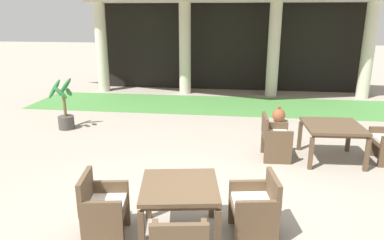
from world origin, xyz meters
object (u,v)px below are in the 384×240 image
patio_table_mid_left (333,129)px  patio_chair_mid_right_west (103,208)px  patio_chair_mid_right_east (256,207)px  patio_table_mid_right (180,192)px  patio_chair_mid_left_west (275,138)px  potted_palm_left_edge (65,113)px  terracotta_urn (279,115)px

patio_table_mid_left → patio_chair_mid_right_west: size_ratio=1.27×
patio_table_mid_left → patio_chair_mid_right_west: patio_chair_mid_right_west is taller
patio_chair_mid_right_west → patio_chair_mid_right_east: (1.87, 0.30, -0.02)m
patio_table_mid_left → patio_table_mid_right: patio_table_mid_right is taller
patio_chair_mid_left_west → patio_table_mid_right: patio_chair_mid_left_west is taller
patio_chair_mid_right_west → potted_palm_left_edge: potted_palm_left_edge is taller
terracotta_urn → patio_chair_mid_right_east: bearing=-98.9°
patio_table_mid_left → potted_palm_left_edge: potted_palm_left_edge is taller
patio_table_mid_left → terracotta_urn: 2.60m
patio_table_mid_left → patio_chair_mid_right_east: patio_chair_mid_right_east is taller
patio_chair_mid_right_east → terracotta_urn: (0.80, 5.11, -0.21)m
patio_chair_mid_right_west → patio_chair_mid_right_east: patio_chair_mid_right_west is taller
patio_chair_mid_right_east → terracotta_urn: patio_chair_mid_right_east is taller
patio_chair_mid_right_west → patio_table_mid_right: bearing=90.0°
potted_palm_left_edge → terracotta_urn: (5.21, 1.27, -0.23)m
patio_chair_mid_right_west → patio_chair_mid_right_east: 1.89m
patio_chair_mid_right_west → potted_palm_left_edge: bearing=-157.8°
patio_table_mid_left → potted_palm_left_edge: size_ratio=0.87×
patio_table_mid_left → terracotta_urn: bearing=106.4°
patio_table_mid_right → patio_table_mid_left: bearing=48.8°
patio_chair_mid_left_west → patio_chair_mid_right_east: size_ratio=1.07×
patio_chair_mid_left_west → potted_palm_left_edge: potted_palm_left_edge is taller
patio_chair_mid_right_west → terracotta_urn: 6.04m
patio_table_mid_left → patio_chair_mid_right_east: (-1.52, -2.65, -0.23)m
patio_table_mid_right → patio_chair_mid_right_east: size_ratio=1.33×
potted_palm_left_edge → terracotta_urn: 5.37m
terracotta_urn → patio_chair_mid_right_west: bearing=-116.2°
patio_chair_mid_left_west → potted_palm_left_edge: (-4.87, 1.24, -0.01)m
patio_table_mid_right → terracotta_urn: (1.73, 5.26, -0.44)m
patio_chair_mid_left_west → patio_table_mid_right: size_ratio=0.80×
potted_palm_left_edge → patio_table_mid_left: bearing=-11.3°
patio_table_mid_left → potted_palm_left_edge: (-5.93, 1.19, -0.21)m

